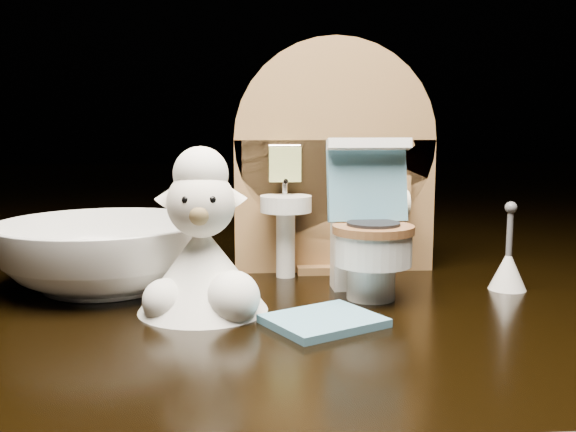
# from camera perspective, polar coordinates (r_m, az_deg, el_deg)

# --- Properties ---
(backdrop_panel) EXTENTS (0.13, 0.05, 0.15)m
(backdrop_panel) POSITION_cam_1_polar(r_m,az_deg,el_deg) (0.42, 4.04, 4.06)
(backdrop_panel) COLOR #9B6E40
(backdrop_panel) RESTS_ON ground
(toy_toilet) EXTENTS (0.05, 0.06, 0.09)m
(toy_toilet) POSITION_cam_1_polar(r_m,az_deg,el_deg) (0.36, 7.17, -2.00)
(toy_toilet) COLOR white
(toy_toilet) RESTS_ON ground
(bath_mat) EXTENTS (0.06, 0.06, 0.00)m
(bath_mat) POSITION_cam_1_polar(r_m,az_deg,el_deg) (0.31, 3.19, -9.29)
(bath_mat) COLOR #548DA7
(bath_mat) RESTS_ON ground
(toilet_brush) EXTENTS (0.02, 0.02, 0.05)m
(toilet_brush) POSITION_cam_1_polar(r_m,az_deg,el_deg) (0.40, 18.97, -4.28)
(toilet_brush) COLOR white
(toilet_brush) RESTS_ON ground
(plush_lamb) EXTENTS (0.07, 0.07, 0.09)m
(plush_lamb) POSITION_cam_1_polar(r_m,az_deg,el_deg) (0.33, -7.60, -3.39)
(plush_lamb) COLOR white
(plush_lamb) RESTS_ON ground
(ceramic_bowl) EXTENTS (0.14, 0.14, 0.04)m
(ceramic_bowl) POSITION_cam_1_polar(r_m,az_deg,el_deg) (0.39, -15.91, -3.30)
(ceramic_bowl) COLOR white
(ceramic_bowl) RESTS_ON ground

